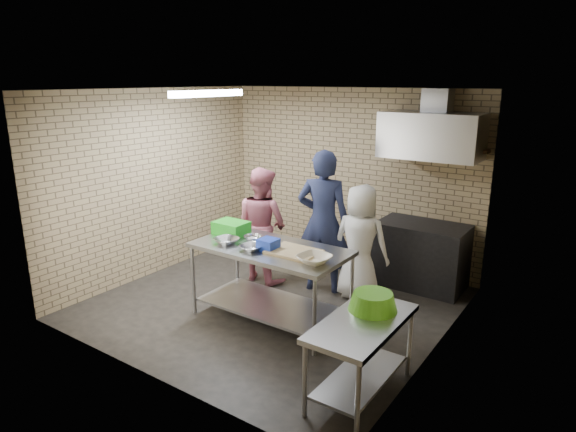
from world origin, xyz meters
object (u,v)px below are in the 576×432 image
at_px(blue_tub, 268,245).
at_px(woman_white, 360,242).
at_px(green_crate, 231,228).
at_px(bottle_green, 470,143).
at_px(woman_pink, 262,224).
at_px(prep_table, 270,283).
at_px(side_counter, 361,358).
at_px(green_basin, 373,301).
at_px(bottle_red, 439,140).
at_px(stove, 421,255).
at_px(man_navy, 323,222).

distance_m(blue_tub, woman_white, 1.40).
distance_m(green_crate, bottle_green, 3.27).
bearing_deg(woman_pink, prep_table, 139.54).
relative_size(side_counter, green_basin, 2.61).
distance_m(side_counter, green_basin, 0.52).
height_order(blue_tub, bottle_red, bottle_red).
bearing_deg(woman_white, green_crate, 33.69).
distance_m(side_counter, blue_tub, 1.76).
bearing_deg(stove, bottle_red, 78.23).
distance_m(stove, bottle_green, 1.65).
bearing_deg(prep_table, green_crate, 170.27).
relative_size(side_counter, green_crate, 2.93).
relative_size(stove, blue_tub, 5.86).
height_order(green_crate, green_basin, green_crate).
height_order(side_counter, green_crate, green_crate).
bearing_deg(blue_tub, prep_table, 116.57).
relative_size(green_crate, blue_tub, 2.00).
distance_m(prep_table, woman_white, 1.35).
xyz_separation_m(side_counter, stove, (-0.45, 2.75, 0.08)).
height_order(blue_tub, bottle_green, bottle_green).
relative_size(man_navy, woman_white, 1.27).
height_order(side_counter, bottle_green, bottle_green).
distance_m(blue_tub, bottle_red, 2.80).
xyz_separation_m(blue_tub, green_basin, (1.50, -0.39, -0.15)).
bearing_deg(bottle_green, man_navy, -143.26).
bearing_deg(woman_white, bottle_red, -123.55).
bearing_deg(bottle_red, side_counter, -82.38).
height_order(stove, woman_pink, woman_pink).
distance_m(bottle_green, woman_white, 1.92).
height_order(side_counter, blue_tub, blue_tub).
bearing_deg(prep_table, bottle_green, 55.06).
bearing_deg(side_counter, woman_white, 117.11).
height_order(man_navy, woman_pink, man_navy).
distance_m(side_counter, green_crate, 2.51).
bearing_deg(side_counter, woman_pink, 145.00).
bearing_deg(man_navy, stove, -157.40).
relative_size(prep_table, blue_tub, 9.00).
xyz_separation_m(green_crate, bottle_red, (1.87, 2.13, 1.03)).
bearing_deg(blue_tub, green_crate, 163.65).
distance_m(prep_table, green_basin, 1.67).
xyz_separation_m(prep_table, woman_white, (0.59, 1.17, 0.31)).
bearing_deg(bottle_green, bottle_red, 180.00).
bearing_deg(green_basin, woman_white, 119.98).
bearing_deg(bottle_red, blue_tub, -115.51).
height_order(green_crate, bottle_green, bottle_green).
distance_m(green_crate, woman_pink, 0.86).
xyz_separation_m(woman_pink, woman_white, (1.44, 0.22, -0.05)).
bearing_deg(green_basin, bottle_green, 89.58).
xyz_separation_m(side_counter, woman_pink, (-2.42, 1.69, 0.45)).
relative_size(woman_pink, woman_white, 1.07).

